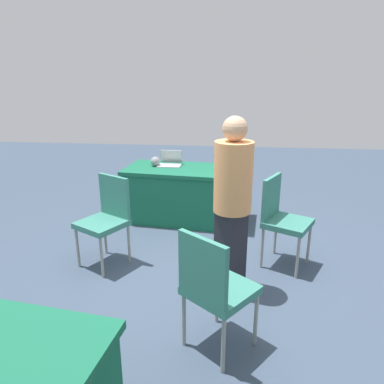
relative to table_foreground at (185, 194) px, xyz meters
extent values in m
plane|color=#3D4C60|center=(-0.45, 1.50, -0.38)|extent=(14.40, 14.40, 0.00)
cube|color=#196647|center=(0.00, 0.00, 0.35)|extent=(1.69, 0.96, 0.05)
cube|color=#196647|center=(0.00, 0.00, -0.03)|extent=(1.63, 0.92, 0.70)
cylinder|color=#9E9993|center=(-0.56, 2.21, -0.15)|extent=(0.03, 0.03, 0.45)
cylinder|color=#9E9993|center=(-0.86, 2.44, -0.15)|extent=(0.03, 0.03, 0.45)
cylinder|color=#9E9993|center=(-0.32, 2.51, -0.15)|extent=(0.03, 0.03, 0.45)
cylinder|color=#9E9993|center=(-0.62, 2.74, -0.15)|extent=(0.03, 0.03, 0.45)
cube|color=#387F70|center=(-0.59, 2.48, 0.10)|extent=(0.62, 0.62, 0.06)
cube|color=#387F70|center=(-0.47, 2.63, 0.36)|extent=(0.35, 0.29, 0.45)
cylinder|color=#9E9993|center=(-1.50, 1.10, -0.15)|extent=(0.03, 0.03, 0.46)
cylinder|color=#9E9993|center=(-1.33, 1.44, -0.15)|extent=(0.03, 0.03, 0.46)
cylinder|color=#9E9993|center=(-1.17, 0.93, -0.15)|extent=(0.03, 0.03, 0.46)
cylinder|color=#9E9993|center=(-0.99, 1.27, -0.15)|extent=(0.03, 0.03, 0.46)
cube|color=#387F70|center=(-1.25, 1.18, 0.11)|extent=(0.59, 0.59, 0.06)
cube|color=#387F70|center=(-1.07, 1.09, 0.36)|extent=(0.23, 0.39, 0.45)
cylinder|color=#9E9993|center=(0.62, 1.65, -0.15)|extent=(0.03, 0.03, 0.45)
cylinder|color=#9E9993|center=(0.95, 1.46, -0.15)|extent=(0.03, 0.03, 0.45)
cylinder|color=#9E9993|center=(0.44, 1.32, -0.15)|extent=(0.03, 0.03, 0.45)
cylinder|color=#9E9993|center=(0.77, 1.13, -0.15)|extent=(0.03, 0.03, 0.45)
cube|color=#387F70|center=(0.70, 1.39, 0.10)|extent=(0.60, 0.60, 0.06)
cube|color=#387F70|center=(0.60, 1.22, 0.35)|extent=(0.38, 0.24, 0.45)
cube|color=#26262D|center=(-0.66, 1.70, 0.02)|extent=(0.31, 0.33, 0.80)
cylinder|color=#F49E60|center=(-0.66, 1.70, 0.73)|extent=(0.48, 0.48, 0.63)
sphere|color=tan|center=(-0.66, 1.70, 1.16)|extent=(0.22, 0.22, 0.22)
cube|color=silver|center=(0.23, -0.09, 0.38)|extent=(0.32, 0.23, 0.02)
cube|color=#B7B7BC|center=(0.22, -0.23, 0.48)|extent=(0.31, 0.08, 0.19)
sphere|color=gray|center=(0.42, -0.08, 0.44)|extent=(0.13, 0.13, 0.13)
cube|color=red|center=(-0.53, -0.04, 0.38)|extent=(0.17, 0.12, 0.01)
camera|label=1|loc=(-0.63, 4.72, 1.57)|focal=33.39mm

